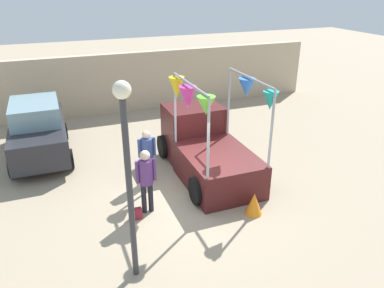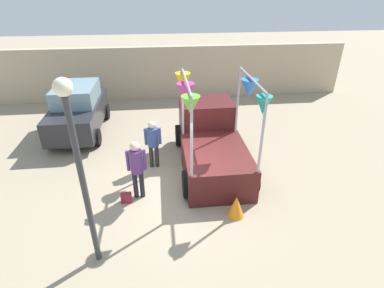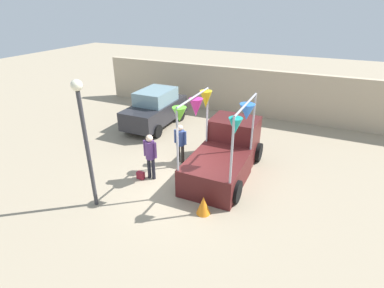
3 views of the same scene
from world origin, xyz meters
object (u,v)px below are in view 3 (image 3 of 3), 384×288
at_px(person_vendor, 180,140).
at_px(folded_kite_bundle_tangerine, 203,205).
at_px(handbag, 141,175).
at_px(street_lamp, 84,129).
at_px(vendor_truck, 226,151).
at_px(parked_car, 155,108).
at_px(person_customer, 150,153).

xyz_separation_m(person_vendor, folded_kite_bundle_tangerine, (2.08, -2.61, -0.68)).
bearing_deg(handbag, street_lamp, -103.75).
bearing_deg(street_lamp, person_vendor, 71.08).
bearing_deg(vendor_truck, handbag, -144.80).
bearing_deg(vendor_truck, person_vendor, -176.27).
xyz_separation_m(parked_car, person_vendor, (2.93, -3.01, 0.03)).
bearing_deg(parked_car, person_vendor, -45.76).
relative_size(vendor_truck, street_lamp, 1.00).
xyz_separation_m(handbag, folded_kite_bundle_tangerine, (2.86, -0.88, 0.16)).
distance_m(parked_car, folded_kite_bundle_tangerine, 7.55).
relative_size(person_customer, street_lamp, 0.43).
height_order(vendor_truck, person_vendor, vendor_truck).
height_order(person_customer, street_lamp, street_lamp).
xyz_separation_m(vendor_truck, folded_kite_bundle_tangerine, (0.24, -2.73, -0.56)).
bearing_deg(person_customer, folded_kite_bundle_tangerine, -23.31).
height_order(vendor_truck, parked_car, vendor_truck).
bearing_deg(person_customer, handbag, -150.26).
distance_m(parked_car, street_lamp, 7.03).
distance_m(person_vendor, street_lamp, 4.16).
xyz_separation_m(person_customer, handbag, (-0.35, -0.20, -0.92)).
xyz_separation_m(person_customer, folded_kite_bundle_tangerine, (2.51, -1.08, -0.76)).
distance_m(street_lamp, folded_kite_bundle_tangerine, 4.18).
relative_size(person_customer, folded_kite_bundle_tangerine, 2.90).
distance_m(parked_car, person_vendor, 4.20).
relative_size(parked_car, folded_kite_bundle_tangerine, 6.67).
height_order(person_vendor, street_lamp, street_lamp).
xyz_separation_m(parked_car, handbag, (2.15, -4.74, -0.80)).
bearing_deg(folded_kite_bundle_tangerine, handbag, 162.87).
xyz_separation_m(vendor_truck, parked_car, (-4.77, 2.89, 0.08)).
distance_m(person_customer, handbag, 1.00).
bearing_deg(handbag, person_customer, 29.74).
xyz_separation_m(person_customer, person_vendor, (0.43, 1.53, -0.08)).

